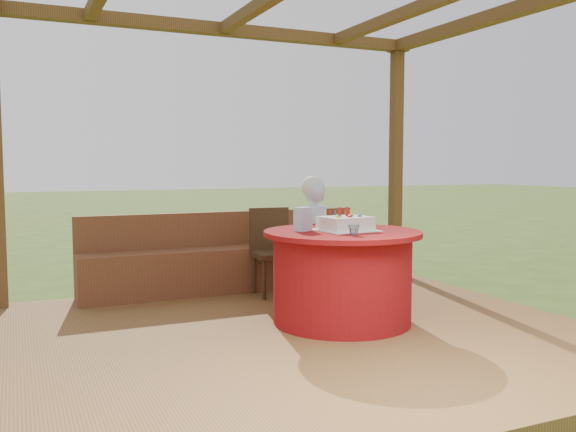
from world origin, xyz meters
The scene contains 10 objects.
ground centered at (0.00, 0.00, 0.00)m, with size 60.00×60.00×0.00m, color #38531B.
deck centered at (0.00, 0.00, 0.06)m, with size 4.50×4.00×0.12m, color brown.
pergola centered at (0.00, 0.00, 2.41)m, with size 4.50×4.00×2.72m.
bench centered at (0.00, 1.72, 0.38)m, with size 3.00×0.42×0.80m.
table centered at (0.43, 0.12, 0.50)m, with size 1.28×1.28×0.75m.
chair centered at (0.34, 1.37, 0.59)m, with size 0.44×0.44×0.86m.
elderly_woman centered at (0.56, 0.92, 0.72)m, with size 0.46×0.34×1.19m.
birthday_cake centered at (0.46, 0.13, 0.93)m, with size 0.47×0.47×0.19m.
gift_bag centered at (0.13, 0.24, 0.97)m, with size 0.13×0.09×0.19m, color #E393CA.
drinking_glass centered at (0.35, -0.19, 0.92)m, with size 0.09×0.09×0.08m, color white.
Camera 1 is at (-1.99, -4.17, 1.41)m, focal length 38.00 mm.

